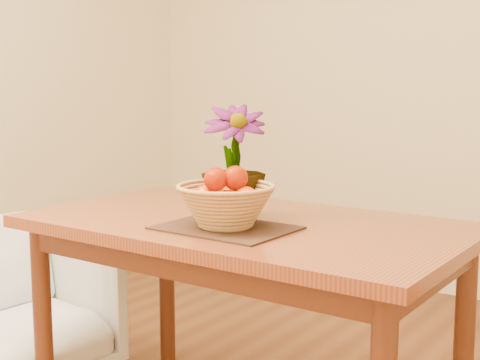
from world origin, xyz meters
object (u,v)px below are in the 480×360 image
Objects in this scene: table at (244,246)px; wicker_basket at (226,207)px; potted_plant at (233,162)px; armchair at (9,296)px.

table is 4.71× the size of wicker_basket.
potted_plant is 1.16m from armchair.
potted_plant is (-0.07, 0.14, 0.12)m from wicker_basket.
wicker_basket is 1.16m from armchair.
table is 0.21m from wicker_basket.
wicker_basket is 0.81× the size of potted_plant.
armchair is (-0.99, -0.16, -0.59)m from potted_plant.
table is 1.09m from armchair.
potted_plant is (-0.04, -0.01, 0.27)m from table.
potted_plant is 0.53× the size of armchair.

